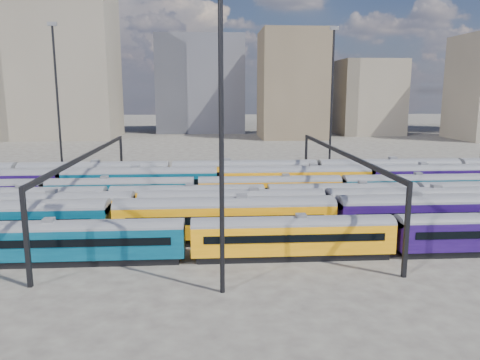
{
  "coord_description": "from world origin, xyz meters",
  "views": [
    {
      "loc": [
        -5.86,
        -55.41,
        15.1
      ],
      "look_at": [
        -1.71,
        7.78,
        3.0
      ],
      "focal_mm": 35.0,
      "sensor_mm": 36.0,
      "label": 1
    }
  ],
  "objects": [
    {
      "name": "rake_3",
      "position": [
        -18.04,
        0.0,
        2.44
      ],
      "size": [
        113.39,
        2.77,
        4.65
      ],
      "color": "black",
      "rests_on": "ground"
    },
    {
      "name": "gantry_2",
      "position": [
        10.0,
        0.0,
        6.79
      ],
      "size": [
        0.35,
        40.35,
        8.03
      ],
      "color": "black",
      "rests_on": "ground"
    },
    {
      "name": "rake_4",
      "position": [
        2.06,
        5.0,
        2.5
      ],
      "size": [
        96.65,
        2.83,
        4.76
      ],
      "color": "black",
      "rests_on": "ground"
    },
    {
      "name": "rake_5",
      "position": [
        -4.59,
        10.0,
        2.83
      ],
      "size": [
        131.25,
        3.2,
        5.4
      ],
      "color": "black",
      "rests_on": "ground"
    },
    {
      "name": "rake_1",
      "position": [
        6.92,
        -10.0,
        2.91
      ],
      "size": [
        134.55,
        3.28,
        5.54
      ],
      "color": "black",
      "rests_on": "ground"
    },
    {
      "name": "mast_3",
      "position": [
        15.0,
        24.0,
        13.97
      ],
      "size": [
        1.4,
        0.5,
        25.6
      ],
      "color": "black",
      "rests_on": "ground"
    },
    {
      "name": "gantry_1",
      "position": [
        -20.0,
        0.0,
        6.79
      ],
      "size": [
        0.35,
        40.35,
        8.03
      ],
      "color": "black",
      "rests_on": "ground"
    },
    {
      "name": "rake_2",
      "position": [
        -3.44,
        -5.0,
        2.7
      ],
      "size": [
        104.35,
        3.06,
        5.15
      ],
      "color": "black",
      "rests_on": "ground"
    },
    {
      "name": "rake_6",
      "position": [
        -11.79,
        15.0,
        2.91
      ],
      "size": [
        134.76,
        3.28,
        5.55
      ],
      "color": "black",
      "rests_on": "ground"
    },
    {
      "name": "mast_1",
      "position": [
        -30.0,
        22.0,
        13.97
      ],
      "size": [
        1.4,
        0.5,
        25.6
      ],
      "color": "black",
      "rests_on": "ground"
    },
    {
      "name": "mast_2",
      "position": [
        -5.0,
        -22.0,
        13.97
      ],
      "size": [
        1.4,
        0.5,
        25.6
      ],
      "color": "black",
      "rests_on": "ground"
    },
    {
      "name": "ground",
      "position": [
        0.0,
        0.0,
        0.0
      ],
      "size": [
        500.0,
        500.0,
        0.0
      ],
      "primitive_type": "plane",
      "color": "#3E3935",
      "rests_on": "ground"
    },
    {
      "name": "rake_0",
      "position": [
        11.09,
        -15.0,
        2.44
      ],
      "size": [
        113.29,
        2.77,
        4.64
      ],
      "color": "black",
      "rests_on": "ground"
    }
  ]
}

